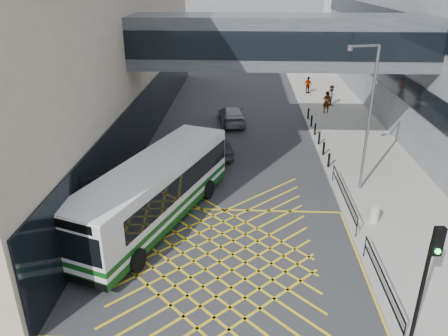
# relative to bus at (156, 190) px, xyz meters

# --- Properties ---
(ground) EXTENTS (120.00, 120.00, 0.00)m
(ground) POSITION_rel_bus_xyz_m (3.24, -3.27, -1.70)
(ground) COLOR #333335
(skybridge) EXTENTS (20.00, 4.10, 3.00)m
(skybridge) POSITION_rel_bus_xyz_m (6.24, 8.73, 5.80)
(skybridge) COLOR #40454A
(skybridge) RESTS_ON ground
(pavement) EXTENTS (6.00, 54.00, 0.16)m
(pavement) POSITION_rel_bus_xyz_m (12.24, 11.73, -1.62)
(pavement) COLOR gray
(pavement) RESTS_ON ground
(box_junction) EXTENTS (12.00, 9.00, 0.01)m
(box_junction) POSITION_rel_bus_xyz_m (3.24, -3.27, -1.70)
(box_junction) COLOR gold
(box_junction) RESTS_ON ground
(bus) EXTENTS (6.32, 11.54, 3.18)m
(bus) POSITION_rel_bus_xyz_m (0.00, 0.00, 0.00)
(bus) COLOR white
(bus) RESTS_ON ground
(car_white) EXTENTS (2.99, 5.15, 1.54)m
(car_white) POSITION_rel_bus_xyz_m (-1.26, -0.42, -0.94)
(car_white) COLOR silver
(car_white) RESTS_ON ground
(car_dark) EXTENTS (2.96, 4.39, 1.28)m
(car_dark) POSITION_rel_bus_xyz_m (2.28, 8.53, -1.06)
(car_dark) COLOR black
(car_dark) RESTS_ON ground
(car_silver) EXTENTS (2.72, 5.04, 1.49)m
(car_silver) POSITION_rel_bus_xyz_m (3.12, 15.75, -0.96)
(car_silver) COLOR gray
(car_silver) RESTS_ON ground
(traffic_light) EXTENTS (0.32, 0.51, 4.40)m
(traffic_light) POSITION_rel_bus_xyz_m (9.85, -7.46, 1.32)
(traffic_light) COLOR black
(traffic_light) RESTS_ON pavement
(street_lamp) EXTENTS (1.78, 0.69, 7.89)m
(street_lamp) POSITION_rel_bus_xyz_m (10.57, 3.74, 2.95)
(street_lamp) COLOR slate
(street_lamp) RESTS_ON pavement
(litter_bin) EXTENTS (0.48, 0.48, 0.83)m
(litter_bin) POSITION_rel_bus_xyz_m (10.55, 0.14, -1.13)
(litter_bin) COLOR #ADA89E
(litter_bin) RESTS_ON pavement
(kerb_railings) EXTENTS (0.05, 12.54, 1.00)m
(kerb_railings) POSITION_rel_bus_xyz_m (9.39, -1.49, -0.83)
(kerb_railings) COLOR black
(kerb_railings) RESTS_ON pavement
(bollards) EXTENTS (0.14, 10.14, 0.90)m
(bollards) POSITION_rel_bus_xyz_m (9.49, 11.73, -1.09)
(bollards) COLOR black
(bollards) RESTS_ON pavement
(pedestrian_a) EXTENTS (0.87, 0.74, 1.88)m
(pedestrian_a) POSITION_rel_bus_xyz_m (11.24, 18.63, -0.61)
(pedestrian_a) COLOR gray
(pedestrian_a) RESTS_ON pavement
(pedestrian_b) EXTENTS (1.06, 0.96, 1.88)m
(pedestrian_b) POSITION_rel_bus_xyz_m (12.07, 20.78, -0.60)
(pedestrian_b) COLOR gray
(pedestrian_b) RESTS_ON pavement
(pedestrian_c) EXTENTS (1.05, 1.01, 1.67)m
(pedestrian_c) POSITION_rel_bus_xyz_m (10.53, 25.32, -0.71)
(pedestrian_c) COLOR gray
(pedestrian_c) RESTS_ON pavement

